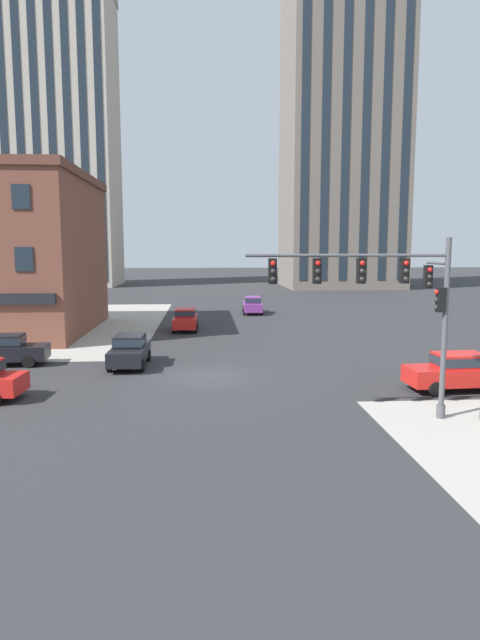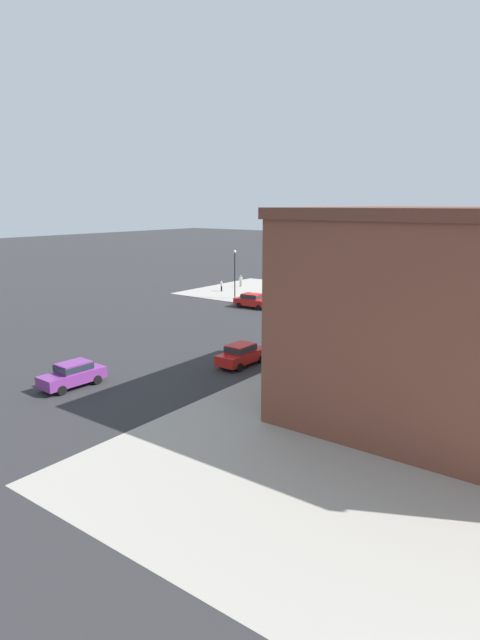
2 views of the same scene
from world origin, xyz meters
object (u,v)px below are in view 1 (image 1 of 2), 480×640
car_main_northbound_far (458,370)px  car_cross_eastbound (130,349)px  traffic_signal_main (395,296)px  car_parked_curb (4,349)px  car_main_mid (253,304)px  car_main_southbound_near (185,319)px

car_main_northbound_far → car_cross_eastbound: same height
traffic_signal_main → car_cross_eastbound: size_ratio=1.69×
traffic_signal_main → car_parked_curb: traffic_signal_main is taller
car_main_mid → car_main_southbound_near: bearing=-120.0°
car_cross_eastbound → car_main_mid: same height
traffic_signal_main → car_main_northbound_far: traffic_signal_main is taller
car_main_southbound_near → car_cross_eastbound: same height
traffic_signal_main → car_main_mid: traffic_signal_main is taller
car_main_southbound_near → car_main_mid: same height
car_main_northbound_far → car_main_mid: bearing=102.3°
traffic_signal_main → car_parked_curb: bearing=149.5°
traffic_signal_main → car_main_southbound_near: bearing=110.2°
car_cross_eastbound → car_main_mid: bearing=69.7°
car_main_southbound_near → car_parked_curb: (-9.33, -12.35, 0.00)m
traffic_signal_main → car_main_southbound_near: 24.55m
traffic_signal_main → car_main_southbound_near: (-8.39, 22.78, -3.64)m
traffic_signal_main → car_cross_eastbound: 15.15m
traffic_signal_main → car_main_northbound_far: size_ratio=1.66×
car_main_northbound_far → car_main_mid: same height
car_main_southbound_near → car_parked_curb: 15.48m
car_cross_eastbound → car_main_mid: size_ratio=0.99×
car_main_northbound_far → car_parked_curb: (-22.01, 6.77, 0.00)m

